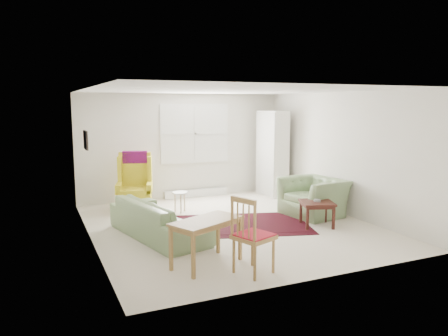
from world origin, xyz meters
name	(u,v)px	position (x,y,z in m)	size (l,w,h in m)	color
room	(227,158)	(0.02, 0.21, 1.26)	(5.04, 5.54, 2.51)	beige
rug	(240,224)	(0.19, -0.03, 0.01)	(2.53, 1.63, 0.03)	black
sofa	(159,211)	(-1.41, -0.12, 0.44)	(2.18, 0.85, 0.88)	#728D5E
armchair	(314,193)	(1.88, 0.02, 0.45)	(1.17, 1.02, 0.91)	#728D5E
wingback_chair	(134,182)	(-1.38, 1.89, 0.62)	(0.72, 0.76, 1.25)	gold
coffee_table	(317,214)	(1.46, -0.68, 0.24)	(0.58, 0.58, 0.47)	#3F1913
stool	(180,202)	(-0.54, 1.35, 0.22)	(0.33, 0.33, 0.44)	white
cabinet	(273,154)	(2.10, 2.09, 1.04)	(0.44, 0.84, 2.09)	white
desk	(207,242)	(-1.15, -1.70, 0.33)	(1.04, 0.52, 0.66)	#A17940
desk_chair	(254,235)	(-0.68, -2.22, 0.53)	(0.46, 0.46, 1.06)	#A17940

